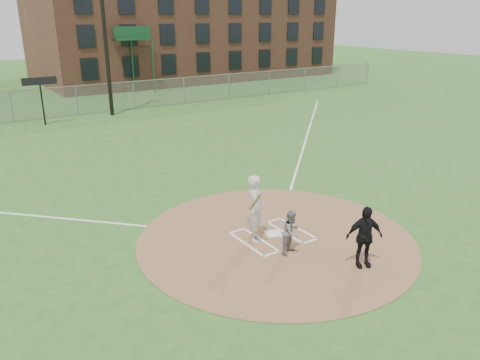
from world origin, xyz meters
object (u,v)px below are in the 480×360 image
umpire (364,237)px  home_plate (274,234)px  catcher (292,232)px  batter_at_plate (256,208)px

umpire → home_plate: bearing=130.6°
catcher → umpire: (1.14, -1.63, 0.22)m
catcher → home_plate: bearing=58.3°
batter_at_plate → home_plate: bearing=-0.4°
home_plate → catcher: 1.39m
home_plate → catcher: catcher is taller
umpire → catcher: bearing=149.0°
home_plate → umpire: size_ratio=0.27×
umpire → batter_at_plate: size_ratio=0.84×
catcher → batter_at_plate: 1.33m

